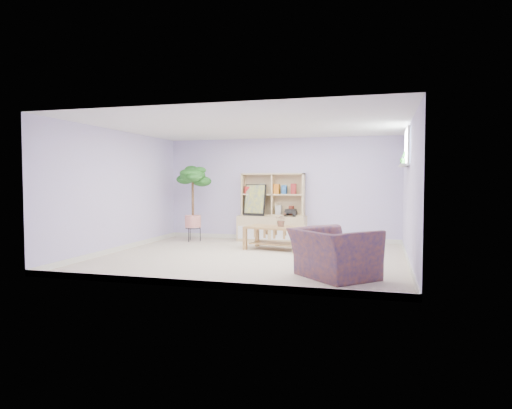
% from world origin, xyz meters
% --- Properties ---
extents(floor, '(5.50, 5.00, 0.01)m').
position_xyz_m(floor, '(0.00, 0.00, 0.00)').
color(floor, beige).
rests_on(floor, ground).
extents(ceiling, '(5.50, 5.00, 0.01)m').
position_xyz_m(ceiling, '(0.00, 0.00, 2.40)').
color(ceiling, white).
rests_on(ceiling, walls).
extents(walls, '(5.51, 5.01, 2.40)m').
position_xyz_m(walls, '(0.00, 0.00, 1.20)').
color(walls, '#CFC6FD').
rests_on(walls, floor).
extents(baseboard, '(5.50, 5.00, 0.10)m').
position_xyz_m(baseboard, '(0.00, 0.00, 0.05)').
color(baseboard, white).
rests_on(baseboard, floor).
extents(window, '(0.10, 0.98, 0.68)m').
position_xyz_m(window, '(2.73, 0.60, 2.00)').
color(window, '#C0E0FF').
rests_on(window, walls).
extents(window_sill, '(0.14, 1.00, 0.04)m').
position_xyz_m(window_sill, '(2.67, 0.60, 1.68)').
color(window_sill, white).
rests_on(window_sill, walls).
extents(storage_unit, '(1.58, 0.53, 1.58)m').
position_xyz_m(storage_unit, '(-0.15, 2.24, 0.79)').
color(storage_unit, tan).
rests_on(storage_unit, floor).
extents(poster, '(0.54, 0.22, 0.73)m').
position_xyz_m(poster, '(-0.54, 2.16, 0.96)').
color(poster, yellow).
rests_on(poster, storage_unit).
extents(toy_truck, '(0.37, 0.26, 0.19)m').
position_xyz_m(toy_truck, '(0.31, 2.18, 0.69)').
color(toy_truck, black).
rests_on(toy_truck, storage_unit).
extents(coffee_table, '(1.26, 0.84, 0.48)m').
position_xyz_m(coffee_table, '(0.21, 1.00, 0.24)').
color(coffee_table, '#A37A45').
rests_on(coffee_table, floor).
extents(table_plant, '(0.28, 0.25, 0.28)m').
position_xyz_m(table_plant, '(0.35, 0.98, 0.62)').
color(table_plant, '#2B7829').
rests_on(table_plant, coffee_table).
extents(floor_tree, '(0.81, 0.81, 1.76)m').
position_xyz_m(floor_tree, '(-1.92, 1.76, 0.88)').
color(floor_tree, '#266122').
rests_on(floor_tree, floor).
extents(armchair, '(1.45, 1.45, 0.81)m').
position_xyz_m(armchair, '(1.64, -1.40, 0.41)').
color(armchair, navy).
rests_on(armchair, floor).
extents(sill_plant, '(0.17, 0.16, 0.25)m').
position_xyz_m(sill_plant, '(2.67, 0.78, 1.83)').
color(sill_plant, '#266122').
rests_on(sill_plant, window_sill).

